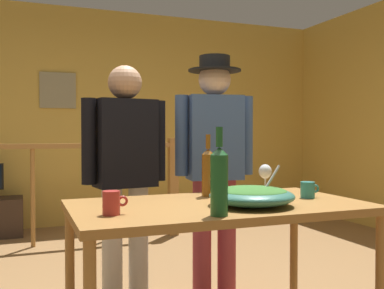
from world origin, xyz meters
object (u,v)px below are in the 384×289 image
object	(u,v)px
mug_red	(112,203)
wine_glass	(265,173)
stair_railing	(53,176)
wine_bottle_amber	(208,171)
person_standing_right	(215,154)
person_standing_left	(125,167)
framed_picture	(58,90)
salad_bowl	(252,195)
wine_bottle_green	(219,180)
mug_teal	(308,190)
serving_table	(219,217)

from	to	relation	value
mug_red	wine_glass	bearing A→B (deg)	23.44
stair_railing	wine_bottle_amber	bearing A→B (deg)	-73.94
person_standing_right	wine_glass	bearing A→B (deg)	115.02
person_standing_left	person_standing_right	xyz separation A→B (m)	(0.63, 0.00, 0.07)
framed_picture	person_standing_right	xyz separation A→B (m)	(0.84, -2.80, -0.66)
person_standing_left	salad_bowl	bearing A→B (deg)	107.35
wine_bottle_amber	salad_bowl	bearing A→B (deg)	-79.97
wine_glass	wine_bottle_green	world-z (taller)	wine_bottle_green
mug_red	person_standing_left	world-z (taller)	person_standing_left
salad_bowl	mug_teal	world-z (taller)	salad_bowl
salad_bowl	person_standing_right	world-z (taller)	person_standing_right
framed_picture	wine_glass	size ratio (longest dim) A/B	2.58
wine_glass	mug_teal	bearing A→B (deg)	-76.55
salad_bowl	mug_red	world-z (taller)	salad_bowl
salad_bowl	wine_glass	bearing A→B (deg)	52.90
person_standing_left	wine_bottle_amber	bearing A→B (deg)	116.85
person_standing_left	person_standing_right	distance (m)	0.63
mug_red	mug_teal	bearing A→B (deg)	6.12
wine_bottle_green	person_standing_left	distance (m)	1.10
stair_railing	serving_table	distance (m)	2.72
wine_glass	mug_red	distance (m)	1.12
wine_bottle_green	person_standing_right	bearing A→B (deg)	67.04
mug_teal	person_standing_right	distance (m)	0.83
stair_railing	serving_table	xyz separation A→B (m)	(0.64, -2.64, 0.01)
stair_railing	wine_glass	distance (m)	2.58
serving_table	stair_railing	bearing A→B (deg)	103.68
person_standing_right	stair_railing	bearing A→B (deg)	-54.85
wine_bottle_amber	mug_teal	world-z (taller)	wine_bottle_amber
framed_picture	mug_teal	bearing A→B (deg)	-73.60
salad_bowl	wine_bottle_amber	distance (m)	0.40
mug_red	person_standing_left	size ratio (longest dim) A/B	0.07
framed_picture	wine_bottle_green	bearing A→B (deg)	-84.47
wine_bottle_green	wine_bottle_amber	bearing A→B (deg)	71.48
person_standing_right	wine_bottle_amber	bearing A→B (deg)	70.55
framed_picture	mug_teal	size ratio (longest dim) A/B	3.79
wine_bottle_green	serving_table	bearing A→B (deg)	65.70
mug_red	wine_bottle_amber	bearing A→B (deg)	31.66
framed_picture	serving_table	bearing A→B (deg)	-81.67
salad_bowl	mug_red	bearing A→B (deg)	179.72
wine_bottle_green	person_standing_right	xyz separation A→B (m)	(0.46, 1.09, 0.06)
framed_picture	salad_bowl	xyz separation A→B (m)	(0.64, -3.70, -0.82)
stair_railing	person_standing_right	bearing A→B (deg)	-62.93
salad_bowl	person_standing_left	distance (m)	1.00
person_standing_right	wine_bottle_green	bearing A→B (deg)	75.12
serving_table	salad_bowl	distance (m)	0.22
wine_glass	wine_bottle_green	size ratio (longest dim) A/B	0.43
person_standing_right	mug_teal	bearing A→B (deg)	113.57
framed_picture	person_standing_left	size ratio (longest dim) A/B	0.27
serving_table	person_standing_left	world-z (taller)	person_standing_left
salad_bowl	wine_bottle_amber	world-z (taller)	wine_bottle_amber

